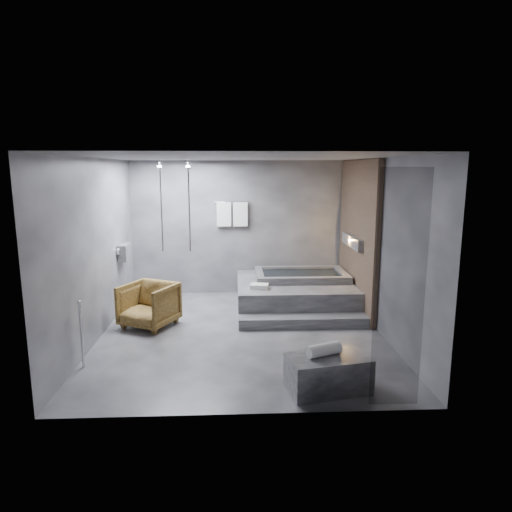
{
  "coord_description": "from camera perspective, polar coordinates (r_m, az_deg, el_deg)",
  "views": [
    {
      "loc": [
        -0.1,
        -7.06,
        2.63
      ],
      "look_at": [
        0.25,
        0.3,
        1.22
      ],
      "focal_mm": 32.0,
      "sensor_mm": 36.0,
      "label": 1
    }
  ],
  "objects": [
    {
      "name": "rolled_towel",
      "position": [
        5.61,
        8.49,
        -11.51
      ],
      "size": [
        0.45,
        0.3,
        0.15
      ],
      "primitive_type": "cylinder",
      "rotation": [
        0.0,
        1.57,
        0.39
      ],
      "color": "white",
      "rests_on": "concrete_bench"
    },
    {
      "name": "driftwood_chair",
      "position": [
        7.94,
        -13.24,
        -5.97
      ],
      "size": [
        1.08,
        1.09,
        0.74
      ],
      "primitive_type": "imported",
      "rotation": [
        0.0,
        0.0,
        -0.46
      ],
      "color": "#3F2A0F",
      "rests_on": "ground"
    },
    {
      "name": "tub_deck",
      "position": [
        8.91,
        4.83,
        -4.68
      ],
      "size": [
        2.2,
        2.0,
        0.5
      ],
      "primitive_type": "cube",
      "color": "#37373A",
      "rests_on": "ground"
    },
    {
      "name": "deck_towel",
      "position": [
        8.25,
        0.42,
        -3.81
      ],
      "size": [
        0.35,
        0.28,
        0.08
      ],
      "primitive_type": "cube",
      "rotation": [
        0.0,
        0.0,
        -0.17
      ],
      "color": "silver",
      "rests_on": "tub_deck"
    },
    {
      "name": "concrete_bench",
      "position": [
        5.71,
        8.99,
        -14.31
      ],
      "size": [
        1.04,
        0.71,
        0.43
      ],
      "primitive_type": "cube",
      "rotation": [
        0.0,
        0.0,
        0.2
      ],
      "color": "#363639",
      "rests_on": "ground"
    },
    {
      "name": "tub_step",
      "position": [
        7.84,
        5.94,
        -8.11
      ],
      "size": [
        2.2,
        0.36,
        0.18
      ],
      "primitive_type": "cube",
      "color": "#37373A",
      "rests_on": "ground"
    },
    {
      "name": "room",
      "position": [
        7.37,
        1.17,
        3.85
      ],
      "size": [
        5.0,
        5.04,
        2.82
      ],
      "color": "#323235",
      "rests_on": "ground"
    }
  ]
}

